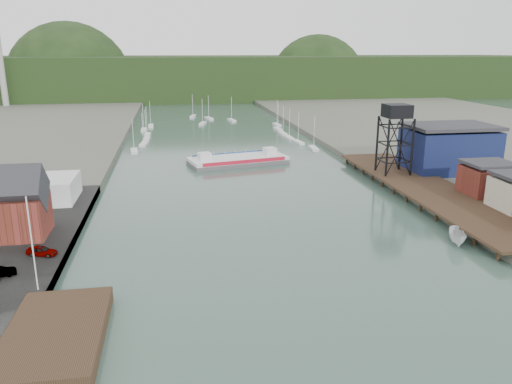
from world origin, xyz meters
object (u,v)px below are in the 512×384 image
object	(u,v)px
harbor_building	(6,209)
motorboat	(457,237)
car_west_a	(42,251)
lift_tower	(397,115)
chain_ferry	(238,160)

from	to	relation	value
harbor_building	motorboat	xyz separation A→B (m)	(70.43, -11.20, -4.87)
motorboat	car_west_a	distance (m)	63.52
harbor_building	car_west_a	world-z (taller)	harbor_building
harbor_building	lift_tower	xyz separation A→B (m)	(77.00, 28.00, 9.56)
harbor_building	car_west_a	xyz separation A→B (m)	(6.96, -8.90, -3.76)
car_west_a	motorboat	bearing A→B (deg)	-73.89
harbor_building	motorboat	size ratio (longest dim) A/B	1.93
harbor_building	motorboat	world-z (taller)	harbor_building
lift_tower	car_west_a	bearing A→B (deg)	-152.22
harbor_building	lift_tower	bearing A→B (deg)	19.98
harbor_building	chain_ferry	bearing A→B (deg)	50.55
chain_ferry	car_west_a	size ratio (longest dim) A/B	6.56
lift_tower	motorboat	bearing A→B (deg)	-99.51
harbor_building	chain_ferry	xyz separation A→B (m)	(43.57, 52.95, -5.00)
harbor_building	lift_tower	distance (m)	82.49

